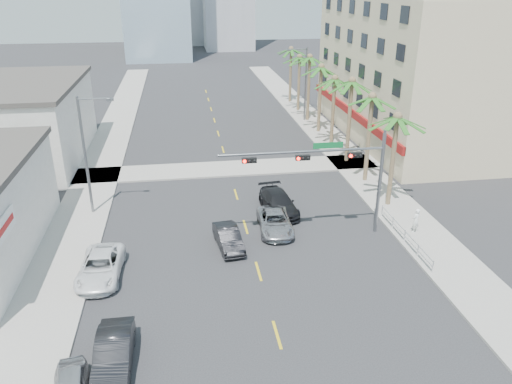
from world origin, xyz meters
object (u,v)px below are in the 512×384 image
traffic_signal_mast (336,167)px  car_parked_mid (114,353)px  car_lane_left (228,238)px  car_lane_right (278,203)px  pedestrian (416,220)px  car_lane_center (275,222)px  car_parked_far (101,267)px

traffic_signal_mast → car_parked_mid: bearing=-141.0°
car_lane_left → car_lane_right: car_lane_right is taller
pedestrian → traffic_signal_mast: bearing=-40.1°
car_lane_center → car_parked_far: bearing=-156.0°
car_parked_far → car_lane_left: size_ratio=1.25×
traffic_signal_mast → car_parked_mid: traffic_signal_mast is taller
car_lane_left → pedestrian: (13.09, -0.08, 0.35)m
car_lane_left → car_lane_right: (4.34, 4.89, 0.09)m
traffic_signal_mast → car_parked_mid: (-13.58, -11.01, -4.31)m
pedestrian → car_lane_right: bearing=-62.4°
car_lane_right → car_lane_center: bearing=-111.7°
car_lane_right → traffic_signal_mast: bearing=-61.4°
car_parked_mid → car_lane_center: bearing=51.2°
car_lane_left → car_lane_center: car_lane_center is taller
car_parked_far → car_lane_left: (7.90, 2.52, -0.04)m
traffic_signal_mast → car_lane_center: traffic_signal_mast is taller
car_lane_left → car_parked_far: bearing=-169.5°
traffic_signal_mast → car_lane_right: 6.71m
car_lane_left → pedestrian: pedestrian is taller
car_parked_mid → traffic_signal_mast: bearing=38.9°
traffic_signal_mast → car_parked_far: traffic_signal_mast is taller
car_parked_mid → car_lane_left: size_ratio=1.12×
car_parked_mid → pedestrian: bearing=27.8°
car_lane_center → car_lane_right: car_lane_right is taller
car_lane_right → pedestrian: size_ratio=3.00×
car_lane_center → traffic_signal_mast: bearing=-14.7°
traffic_signal_mast → car_parked_mid: 18.01m
car_parked_mid → car_lane_right: car_lane_right is taller
pedestrian → car_lane_center: bearing=-44.3°
car_lane_center → car_parked_mid: bearing=-125.8°
traffic_signal_mast → car_lane_center: (-3.78, 1.21, -4.38)m
car_lane_right → pedestrian: pedestrian is taller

